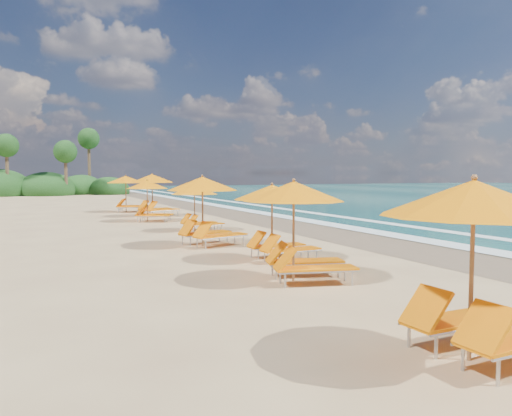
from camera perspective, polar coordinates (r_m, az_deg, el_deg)
ground at (r=19.71m, az=0.00°, el=-3.48°), size 160.00×160.00×0.00m
wet_sand at (r=21.68m, az=9.66°, el=-2.84°), size 4.00×160.00×0.01m
surf_foam at (r=23.30m, az=15.16°, el=-2.40°), size 4.00×160.00×0.01m
station_1 at (r=7.56m, az=24.36°, el=-5.02°), size 2.77×2.57×2.55m
station_2 at (r=11.90m, az=5.18°, el=-1.79°), size 3.04×2.94×2.45m
station_3 at (r=14.75m, az=2.44°, el=-1.00°), size 2.48×2.30×2.29m
station_4 at (r=17.72m, az=-5.58°, el=0.23°), size 3.11×3.01×2.51m
station_5 at (r=22.31m, az=-6.63°, el=0.40°), size 2.35×2.19×2.10m
station_6 at (r=27.12m, az=-11.93°, el=1.14°), size 2.98×2.98×2.24m
station_7 at (r=30.34m, az=-11.40°, el=1.80°), size 3.23×3.13×2.58m
station_8 at (r=34.05m, az=-14.28°, el=1.88°), size 3.16×3.10×2.46m
treeline at (r=63.31m, az=-26.33°, el=2.16°), size 25.80×8.80×9.74m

